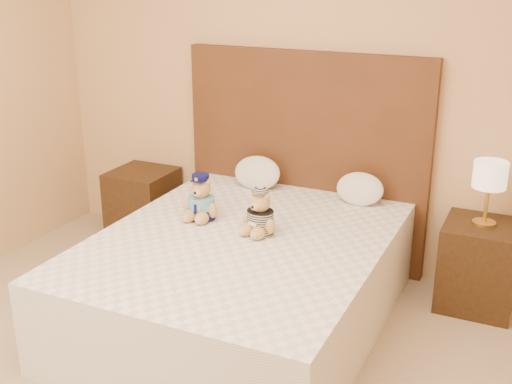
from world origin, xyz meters
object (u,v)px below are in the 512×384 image
Objects in this scene: pillow_right at (360,187)px; teddy_police at (201,197)px; lamp at (490,178)px; nightstand_right at (478,265)px; teddy_prisoner at (260,212)px; nightstand_left at (143,205)px; bed at (242,280)px; pillow_left at (257,171)px.

teddy_police is at bearing -140.25° from pillow_right.
lamp is at bearing -2.17° from pillow_right.
nightstand_right is 1.38× the size of lamp.
teddy_police is at bearing -174.12° from teddy_prisoner.
lamp is (2.50, 0.00, 0.57)m from nightstand_left.
bed is 0.96m from pillow_left.
teddy_prisoner is (0.43, -0.06, -0.01)m from teddy_police.
pillow_left is at bearing 109.00° from bed.
teddy_police reaches higher than pillow_right.
pillow_right is at bearing 75.65° from teddy_prisoner.
nightstand_left is 2.56m from lamp.
teddy_police is (-1.60, -0.64, 0.42)m from nightstand_right.
pillow_left is (-1.54, 0.03, -0.18)m from lamp.
bed and nightstand_right have the same top height.
lamp reaches higher than nightstand_right.
teddy_police is at bearing -158.11° from nightstand_right.
bed is at bearing -71.00° from pillow_left.
bed is 7.02× the size of teddy_police.
teddy_police is at bearing -35.65° from nightstand_left.
bed is 5.82× the size of pillow_left.
teddy_police reaches higher than pillow_left.
teddy_police reaches higher than nightstand_right.
nightstand_left is 1.00× the size of nightstand_right.
pillow_right is at bearing 177.83° from lamp.
pillow_left is (0.07, 0.67, -0.02)m from teddy_police.
lamp is (-0.00, 0.00, 0.57)m from nightstand_right.
pillow_right is at bearing 1.01° from nightstand_left.
teddy_prisoner is at bearing -7.86° from teddy_police.
nightstand_right is 1.93× the size of teddy_police.
pillow_right reaches higher than bed.
teddy_prisoner is (1.32, -0.70, 0.41)m from nightstand_left.
teddy_prisoner reaches higher than pillow_right.
pillow_right is at bearing 61.11° from bed.
pillow_left is at bearing 84.00° from teddy_police.
nightstand_left is 1.74× the size of pillow_right.
nightstand_right is at bearing 21.54° from teddy_police.
teddy_prisoner is (0.07, 0.10, 0.41)m from bed.
nightstand_right is 1.60× the size of pillow_left.
nightstand_left is 1.60× the size of pillow_left.
nightstand_left is at bearing -178.22° from pillow_left.
pillow_left reaches higher than nightstand_right.
pillow_left is (-1.54, 0.03, 0.40)m from nightstand_right.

